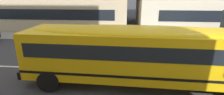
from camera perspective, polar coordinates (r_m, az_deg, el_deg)
name	(u,v)px	position (r m, az deg, el deg)	size (l,w,h in m)	color
ground_plane	(147,72)	(9.32, 12.00, -8.14)	(400.00, 400.00, 0.00)	#38383D
sidewalk_far	(138,38)	(16.17, 9.04, 3.38)	(120.00, 3.00, 0.01)	gray
lane_centreline	(147,72)	(9.32, 12.00, -8.13)	(110.00, 0.16, 0.01)	silver
school_bus	(146,51)	(7.55, 11.65, -1.32)	(12.11, 3.08, 2.69)	yellow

